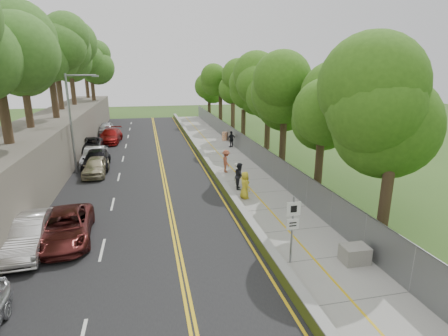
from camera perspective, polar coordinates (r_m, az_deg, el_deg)
name	(u,v)px	position (r m, az deg, el deg)	size (l,w,h in m)	color
ground	(248,235)	(18.41, 3.97, -10.92)	(140.00, 140.00, 0.00)	#33511E
road	(142,166)	(31.84, -13.22, 0.31)	(11.20, 66.00, 0.04)	black
sidewalk	(229,161)	(32.67, 0.84, 1.13)	(4.20, 66.00, 0.05)	gray
jersey_barrier	(205,160)	(32.16, -3.15, 1.38)	(0.42, 66.00, 0.60)	#AED928
rock_embankment	(40,149)	(32.57, -27.84, 2.82)	(5.00, 66.00, 4.00)	#595147
chainlink_fence	(251,150)	(32.98, 4.40, 2.97)	(0.04, 66.00, 2.00)	slate
trees_embankment	(31,39)	(31.91, -28.95, 17.91)	(6.40, 66.00, 13.00)	#437928
trees_fenceside	(277,84)	(32.96, 8.65, 13.37)	(7.00, 66.00, 14.00)	#3F771C
streetlight	(73,117)	(30.50, -23.40, 7.65)	(2.52, 0.22, 8.00)	gray
signpost	(293,223)	(15.36, 11.14, -8.74)	(0.62, 0.09, 3.10)	gray
construction_barrel	(225,136)	(42.22, 0.09, 5.21)	(0.62, 0.62, 1.02)	#CF4D00
concrete_block	(355,254)	(16.83, 20.57, -13.02)	(1.15, 0.86, 0.77)	slate
car_1	(26,234)	(18.98, -29.62, -9.41)	(1.71, 4.91, 1.62)	beige
car_2	(66,227)	(19.17, -24.43, -8.76)	(2.39, 5.19, 1.44)	#591F1D
car_3	(96,160)	(32.01, -20.10, 1.29)	(2.13, 5.24, 1.52)	black
car_4	(96,166)	(29.95, -20.21, 0.27)	(1.73, 4.30, 1.47)	tan
car_5	(95,156)	(33.28, -20.38, 1.81)	(1.64, 4.71, 1.55)	#B6B8BD
car_6	(90,146)	(38.22, -21.08, 3.42)	(2.53, 5.49, 1.53)	black
car_7	(110,136)	(42.95, -18.06, 4.99)	(2.23, 5.49, 1.59)	maroon
car_8	(106,128)	(49.43, -18.69, 6.20)	(1.76, 4.38, 1.49)	silver
painter_0	(245,185)	(22.96, 3.41, -2.81)	(0.89, 0.58, 1.82)	gold
painter_1	(237,174)	(25.55, 2.12, -1.01)	(0.62, 0.41, 1.70)	white
painter_2	(240,176)	(24.79, 2.59, -1.30)	(0.92, 0.72, 1.90)	#222227
painter_3	(226,161)	(28.84, 0.35, 1.13)	(1.21, 0.70, 1.88)	#9E4B31
person_far	(231,139)	(38.39, 1.22, 4.73)	(1.04, 0.43, 1.78)	black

